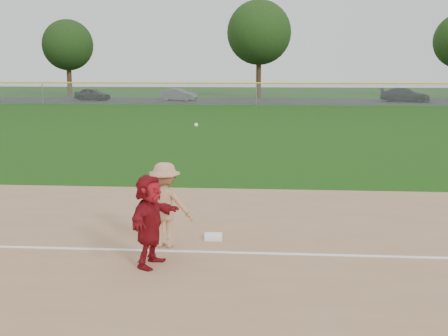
# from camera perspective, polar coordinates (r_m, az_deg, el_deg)

# --- Properties ---
(ground) EXTENTS (160.00, 160.00, 0.00)m
(ground) POSITION_cam_1_polar(r_m,az_deg,el_deg) (12.03, -0.55, -7.41)
(ground) COLOR #17410C
(ground) RESTS_ON ground
(foul_line) EXTENTS (60.00, 0.10, 0.01)m
(foul_line) POSITION_cam_1_polar(r_m,az_deg,el_deg) (11.27, -0.90, -8.53)
(foul_line) COLOR white
(foul_line) RESTS_ON infield_dirt
(parking_asphalt) EXTENTS (120.00, 10.00, 0.01)m
(parking_asphalt) POSITION_cam_1_polar(r_m,az_deg,el_deg) (57.53, 3.42, 6.83)
(parking_asphalt) COLOR black
(parking_asphalt) RESTS_ON ground
(first_base) EXTENTS (0.41, 0.41, 0.08)m
(first_base) POSITION_cam_1_polar(r_m,az_deg,el_deg) (12.11, -1.09, -6.99)
(first_base) COLOR white
(first_base) RESTS_ON infield_dirt
(base_runner) EXTENTS (0.93, 1.67, 1.72)m
(base_runner) POSITION_cam_1_polar(r_m,az_deg,el_deg) (10.42, -7.55, -5.31)
(base_runner) COLOR maroon
(base_runner) RESTS_ON infield_dirt
(car_left) EXTENTS (3.93, 2.26, 1.26)m
(car_left) POSITION_cam_1_polar(r_m,az_deg,el_deg) (59.56, -13.22, 7.31)
(car_left) COLOR black
(car_left) RESTS_ON parking_asphalt
(car_mid) EXTENTS (3.90, 1.90, 1.23)m
(car_mid) POSITION_cam_1_polar(r_m,az_deg,el_deg) (57.61, -4.66, 7.43)
(car_mid) COLOR #55575C
(car_mid) RESTS_ON parking_asphalt
(car_right) EXTENTS (5.15, 3.19, 1.39)m
(car_right) POSITION_cam_1_polar(r_m,az_deg,el_deg) (58.52, 17.91, 7.09)
(car_right) COLOR black
(car_right) RESTS_ON parking_asphalt
(first_base_play) EXTENTS (1.24, 0.78, 2.51)m
(first_base_play) POSITION_cam_1_polar(r_m,az_deg,el_deg) (11.46, -6.00, -3.75)
(first_base_play) COLOR #A8A8AB
(first_base_play) RESTS_ON infield_dirt
(outfield_fence) EXTENTS (110.00, 0.12, 110.00)m
(outfield_fence) POSITION_cam_1_polar(r_m,az_deg,el_deg) (51.45, 3.32, 8.57)
(outfield_fence) COLOR #999EA0
(outfield_fence) RESTS_ON ground
(tree_1) EXTENTS (5.80, 5.80, 8.75)m
(tree_1) POSITION_cam_1_polar(r_m,az_deg,el_deg) (68.42, -15.60, 11.93)
(tree_1) COLOR #3B2415
(tree_1) RESTS_ON ground
(tree_2) EXTENTS (7.00, 7.00, 10.58)m
(tree_2) POSITION_cam_1_polar(r_m,az_deg,el_deg) (63.00, 3.58, 13.57)
(tree_2) COLOR #322212
(tree_2) RESTS_ON ground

